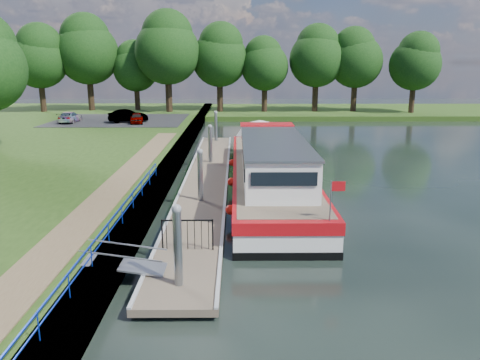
{
  "coord_description": "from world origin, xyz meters",
  "views": [
    {
      "loc": [
        1.74,
        -13.49,
        6.94
      ],
      "look_at": [
        1.92,
        8.52,
        1.4
      ],
      "focal_mm": 35.0,
      "sensor_mm": 36.0,
      "label": 1
    }
  ],
  "objects_px": {
    "car_a": "(137,118)",
    "car_b": "(128,116)",
    "pontoon": "(207,182)",
    "car_c": "(70,117)",
    "barge": "(269,168)"
  },
  "relations": [
    {
      "from": "car_a",
      "to": "car_b",
      "type": "distance_m",
      "value": 1.41
    },
    {
      "from": "pontoon",
      "to": "car_b",
      "type": "distance_m",
      "value": 24.8
    },
    {
      "from": "car_a",
      "to": "car_b",
      "type": "height_order",
      "value": "car_b"
    },
    {
      "from": "barge",
      "to": "car_a",
      "type": "relative_size",
      "value": 6.67
    },
    {
      "from": "pontoon",
      "to": "car_b",
      "type": "relative_size",
      "value": 7.41
    },
    {
      "from": "car_c",
      "to": "car_b",
      "type": "bearing_deg",
      "value": -178.91
    },
    {
      "from": "barge",
      "to": "pontoon",
      "type": "bearing_deg",
      "value": 172.62
    },
    {
      "from": "car_b",
      "to": "car_c",
      "type": "distance_m",
      "value": 6.07
    },
    {
      "from": "car_a",
      "to": "car_c",
      "type": "height_order",
      "value": "car_c"
    },
    {
      "from": "car_b",
      "to": "car_c",
      "type": "relative_size",
      "value": 1.05
    },
    {
      "from": "car_a",
      "to": "car_b",
      "type": "bearing_deg",
      "value": 131.03
    },
    {
      "from": "barge",
      "to": "car_b",
      "type": "height_order",
      "value": "barge"
    },
    {
      "from": "barge",
      "to": "car_a",
      "type": "bearing_deg",
      "value": 118.45
    },
    {
      "from": "barge",
      "to": "car_c",
      "type": "height_order",
      "value": "barge"
    },
    {
      "from": "barge",
      "to": "car_a",
      "type": "height_order",
      "value": "barge"
    }
  ]
}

